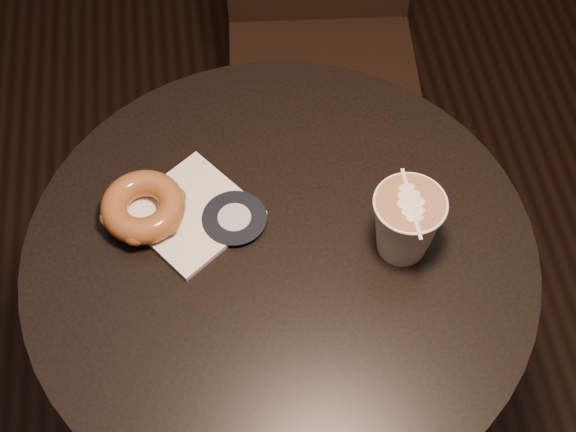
{
  "coord_description": "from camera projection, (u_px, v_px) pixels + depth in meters",
  "views": [
    {
      "loc": [
        -0.06,
        -0.55,
        1.68
      ],
      "look_at": [
        0.01,
        0.03,
        0.79
      ],
      "focal_mm": 50.0,
      "sensor_mm": 36.0,
      "label": 1
    }
  ],
  "objects": [
    {
      "name": "chair",
      "position": [
        322.0,
        9.0,
        1.63
      ],
      "size": [
        0.42,
        0.42,
        0.98
      ],
      "rotation": [
        0.0,
        0.0,
        -0.08
      ],
      "color": "black",
      "rests_on": "ground"
    },
    {
      "name": "pastry_bag",
      "position": [
        192.0,
        213.0,
        1.11
      ],
      "size": [
        0.21,
        0.21,
        0.01
      ],
      "primitive_type": "cube",
      "rotation": [
        0.0,
        0.0,
        0.65
      ],
      "color": "white",
      "rests_on": "cafe_table"
    },
    {
      "name": "cafe_table",
      "position": [
        281.0,
        315.0,
        1.25
      ],
      "size": [
        0.7,
        0.7,
        0.75
      ],
      "color": "black",
      "rests_on": "ground"
    },
    {
      "name": "latte_cup",
      "position": [
        406.0,
        225.0,
        1.04
      ],
      "size": [
        0.1,
        0.1,
        0.11
      ],
      "primitive_type": null,
      "color": "silver",
      "rests_on": "cafe_table"
    },
    {
      "name": "doughnut",
      "position": [
        143.0,
        207.0,
        1.09
      ],
      "size": [
        0.12,
        0.12,
        0.04
      ],
      "primitive_type": "torus",
      "color": "brown",
      "rests_on": "pastry_bag"
    }
  ]
}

